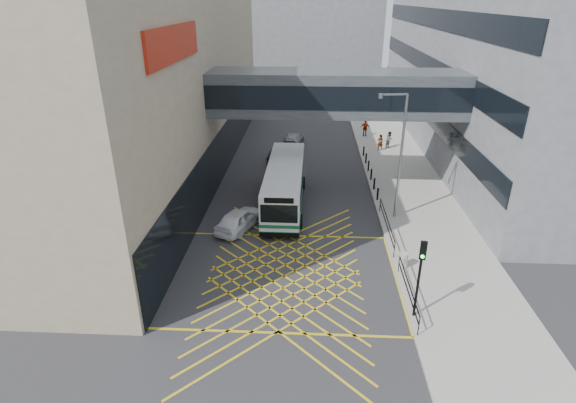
# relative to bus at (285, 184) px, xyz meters

# --- Properties ---
(ground) EXTENTS (120.00, 120.00, 0.00)m
(ground) POSITION_rel_bus_xyz_m (0.49, -9.19, -1.62)
(ground) COLOR #333335
(building_whsmith) EXTENTS (24.17, 42.00, 16.00)m
(building_whsmith) POSITION_rel_bus_xyz_m (-17.50, 6.81, 6.37)
(building_whsmith) COLOR tan
(building_whsmith) RESTS_ON ground
(building_right) EXTENTS (24.09, 44.00, 20.00)m
(building_right) POSITION_rel_bus_xyz_m (24.47, 14.81, 8.38)
(building_right) COLOR slate
(building_right) RESTS_ON ground
(building_far) EXTENTS (28.00, 16.00, 18.00)m
(building_far) POSITION_rel_bus_xyz_m (-1.51, 50.81, 7.38)
(building_far) COLOR slate
(building_far) RESTS_ON ground
(skybridge) EXTENTS (20.00, 4.10, 3.00)m
(skybridge) POSITION_rel_bus_xyz_m (3.49, 2.81, 5.88)
(skybridge) COLOR #3B4045
(skybridge) RESTS_ON ground
(pavement) EXTENTS (6.00, 54.00, 0.16)m
(pavement) POSITION_rel_bus_xyz_m (9.49, 5.81, -1.54)
(pavement) COLOR #A7A299
(pavement) RESTS_ON ground
(box_junction) EXTENTS (12.00, 9.00, 0.01)m
(box_junction) POSITION_rel_bus_xyz_m (0.49, -9.19, -1.62)
(box_junction) COLOR gold
(box_junction) RESTS_ON ground
(bus) EXTENTS (2.78, 10.84, 3.03)m
(bus) POSITION_rel_bus_xyz_m (0.00, 0.00, 0.00)
(bus) COLOR silver
(bus) RESTS_ON ground
(car_white) EXTENTS (3.38, 4.79, 1.41)m
(car_white) POSITION_rel_bus_xyz_m (-2.72, -3.90, -0.92)
(car_white) COLOR white
(car_white) RESTS_ON ground
(car_dark) EXTENTS (2.67, 4.46, 1.31)m
(car_dark) POSITION_rel_bus_xyz_m (-0.89, 9.20, -0.97)
(car_dark) COLOR black
(car_dark) RESTS_ON ground
(car_silver) EXTENTS (2.23, 4.18, 1.24)m
(car_silver) POSITION_rel_bus_xyz_m (0.03, 14.62, -1.01)
(car_silver) COLOR gray
(car_silver) RESTS_ON ground
(traffic_light) EXTENTS (0.31, 0.48, 4.06)m
(traffic_light) POSITION_rel_bus_xyz_m (6.71, -12.43, 1.18)
(traffic_light) COLOR black
(traffic_light) RESTS_ON pavement
(street_lamp) EXTENTS (1.88, 0.48, 8.27)m
(street_lamp) POSITION_rel_bus_xyz_m (7.35, -1.93, 3.25)
(street_lamp) COLOR slate
(street_lamp) RESTS_ON pavement
(litter_bin) EXTENTS (0.50, 0.50, 0.86)m
(litter_bin) POSITION_rel_bus_xyz_m (6.97, -8.18, -1.03)
(litter_bin) COLOR #ADA89E
(litter_bin) RESTS_ON pavement
(kerb_railings) EXTENTS (0.05, 12.54, 1.00)m
(kerb_railings) POSITION_rel_bus_xyz_m (6.64, -7.41, -0.75)
(kerb_railings) COLOR black
(kerb_railings) RESTS_ON pavement
(bollards) EXTENTS (0.14, 10.14, 0.90)m
(bollards) POSITION_rel_bus_xyz_m (6.74, 5.81, -1.01)
(bollards) COLOR black
(bollards) RESTS_ON pavement
(pedestrian_a) EXTENTS (0.69, 0.54, 1.55)m
(pedestrian_a) POSITION_rel_bus_xyz_m (8.46, 12.61, -0.69)
(pedestrian_a) COLOR gray
(pedestrian_a) RESTS_ON pavement
(pedestrian_b) EXTENTS (0.89, 0.87, 1.61)m
(pedestrian_b) POSITION_rel_bus_xyz_m (9.47, 13.36, -0.66)
(pedestrian_b) COLOR gray
(pedestrian_b) RESTS_ON pavement
(pedestrian_c) EXTENTS (1.12, 0.76, 1.74)m
(pedestrian_c) POSITION_rel_bus_xyz_m (7.53, 17.35, -0.60)
(pedestrian_c) COLOR gray
(pedestrian_c) RESTS_ON pavement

